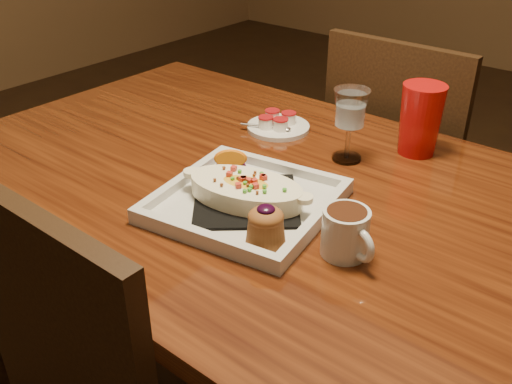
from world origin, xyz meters
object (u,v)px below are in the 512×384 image
Objects in this scene: chair_far at (401,175)px; saucer at (277,125)px; coffee_mug at (346,231)px; goblet at (350,112)px; plate at (247,198)px; table at (273,224)px; red_tumbler at (420,120)px.

saucer is (-0.16, -0.41, 0.26)m from chair_far.
coffee_mug is (0.24, -0.74, 0.29)m from chair_far.
saucer is at bearing 68.65° from chair_far.
coffee_mug is 0.52m from saucer.
plate is at bearing -96.15° from goblet.
goblet is (0.03, 0.30, 0.08)m from plate.
chair_far is 0.79m from plate.
chair_far is 0.57m from goblet.
table is 0.29m from goblet.
coffee_mug is at bearing -59.08° from goblet.
saucer is 0.34m from red_tumbler.
chair_far reaches higher than table.
red_tumbler is (0.16, 0.32, 0.18)m from table.
goblet is at bearing -128.23° from red_tumbler.
table is 0.65m from chair_far.
plate is at bearing -159.83° from coffee_mug.
plate reaches higher than coffee_mug.
chair_far is at bearing 90.00° from table.
saucer is at bearing 109.70° from plate.
table is 1.61× the size of chair_far.
coffee_mug is 0.70× the size of saucer.
coffee_mug is (0.21, -0.00, 0.02)m from plate.
chair_far is 5.82× the size of goblet.
red_tumbler is at bearing 121.46° from coffee_mug.
saucer is (-0.22, 0.03, -0.10)m from goblet.
saucer is at bearing 160.94° from coffee_mug.
red_tumbler is (-0.08, 0.43, 0.03)m from coffee_mug.
chair_far is at bearing 116.82° from red_tumbler.
saucer is (-0.40, 0.33, -0.03)m from coffee_mug.
red_tumbler is (0.16, -0.31, 0.32)m from chair_far.
plate is at bearing -60.94° from saucer.
chair_far is at bearing 97.26° from goblet.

